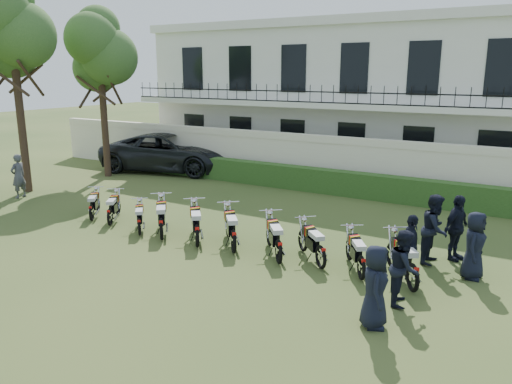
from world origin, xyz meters
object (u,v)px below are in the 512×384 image
at_px(motorcycle_0, 91,209).
at_px(motorcycle_2, 139,223).
at_px(motorcycle_8, 362,262).
at_px(officer_5, 456,228).
at_px(tree_west_near, 100,51).
at_px(officer_4, 435,229).
at_px(tree_west_mid, 11,27).
at_px(motorcycle_1, 110,213).
at_px(motorcycle_3, 161,224).
at_px(officer_0, 375,287).
at_px(motorcycle_6, 279,246).
at_px(motorcycle_9, 413,271).
at_px(motorcycle_5, 234,236).
at_px(officer_3, 474,245).
at_px(motorcycle_4, 197,230).
at_px(motorcycle_7, 321,251).
at_px(inspector, 18,176).
at_px(officer_1, 404,267).
at_px(officer_2, 411,247).
at_px(suv, 170,152).

height_order(motorcycle_0, motorcycle_2, motorcycle_0).
bearing_deg(motorcycle_8, officer_5, 24.39).
distance_m(tree_west_near, motorcycle_0, 9.43).
height_order(motorcycle_8, officer_4, officer_4).
relative_size(tree_west_mid, motorcycle_1, 5.63).
relative_size(motorcycle_1, motorcycle_3, 0.93).
distance_m(motorcycle_1, officer_0, 9.76).
relative_size(motorcycle_6, officer_4, 0.90).
xyz_separation_m(motorcycle_1, motorcycle_9, (9.82, -0.07, 0.07)).
relative_size(motorcycle_5, motorcycle_6, 1.01).
relative_size(motorcycle_2, officer_3, 0.79).
relative_size(motorcycle_9, officer_4, 0.97).
distance_m(motorcycle_4, motorcycle_5, 1.18).
xyz_separation_m(motorcycle_4, motorcycle_6, (2.63, 0.08, -0.01)).
height_order(motorcycle_7, inspector, inspector).
height_order(motorcycle_0, officer_1, officer_1).
distance_m(motorcycle_0, officer_2, 10.52).
bearing_deg(suv, inspector, 153.03).
xyz_separation_m(tree_west_mid, motorcycle_4, (10.39, -1.94, -6.14)).
bearing_deg(motorcycle_2, motorcycle_8, -40.10).
relative_size(motorcycle_7, officer_4, 0.78).
distance_m(tree_west_mid, officer_2, 17.26).
height_order(motorcycle_3, officer_1, officer_1).
relative_size(motorcycle_0, motorcycle_6, 0.86).
bearing_deg(motorcycle_0, inspector, 132.69).
bearing_deg(officer_1, motorcycle_5, 71.23).
bearing_deg(officer_1, tree_west_mid, 70.47).
height_order(motorcycle_3, motorcycle_6, motorcycle_3).
distance_m(motorcycle_1, officer_5, 10.62).
xyz_separation_m(motorcycle_9, suv, (-14.23, 8.35, 0.42)).
bearing_deg(motorcycle_9, motorcycle_6, 146.54).
height_order(motorcycle_5, officer_5, officer_5).
height_order(motorcycle_9, officer_2, officer_2).
bearing_deg(officer_0, officer_1, -29.73).
xyz_separation_m(motorcycle_9, inspector, (-15.85, 0.96, 0.35)).
xyz_separation_m(motorcycle_0, officer_3, (11.83, 1.46, 0.41)).
relative_size(motorcycle_1, motorcycle_2, 1.17).
height_order(tree_west_mid, motorcycle_4, tree_west_mid).
bearing_deg(officer_5, motorcycle_6, 144.82).
xyz_separation_m(motorcycle_5, officer_4, (4.92, 2.18, 0.40)).
distance_m(officer_0, officer_4, 4.17).
height_order(suv, officer_5, suv).
bearing_deg(motorcycle_1, officer_0, -46.23).
bearing_deg(officer_1, motorcycle_0, 74.71).
height_order(motorcycle_2, motorcycle_8, motorcycle_8).
bearing_deg(motorcycle_8, officer_2, 5.41).
distance_m(motorcycle_5, officer_3, 6.19).
bearing_deg(motorcycle_6, tree_west_mid, 132.76).
distance_m(motorcycle_1, motorcycle_4, 3.74).
bearing_deg(officer_4, officer_2, 171.54).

